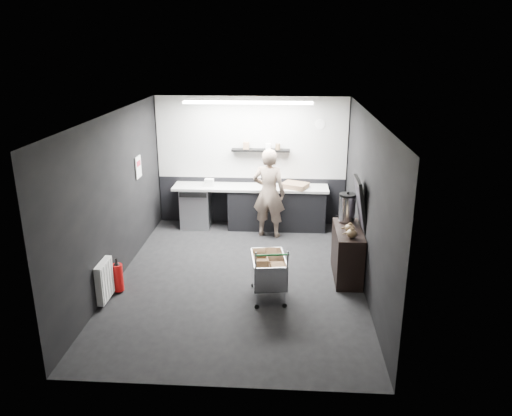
{
  "coord_description": "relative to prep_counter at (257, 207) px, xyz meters",
  "views": [
    {
      "loc": [
        0.75,
        -7.46,
        3.74
      ],
      "look_at": [
        0.25,
        0.4,
        1.11
      ],
      "focal_mm": 35.0,
      "sensor_mm": 36.0,
      "label": 1
    }
  ],
  "objects": [
    {
      "name": "wall_right",
      "position": [
        1.86,
        -2.42,
        0.89
      ],
      "size": [
        0.0,
        5.5,
        5.5
      ],
      "primitive_type": "plane",
      "rotation": [
        1.57,
        0.0,
        -1.57
      ],
      "color": "black",
      "rests_on": "floor"
    },
    {
      "name": "floor",
      "position": [
        -0.14,
        -2.42,
        -0.46
      ],
      "size": [
        5.5,
        5.5,
        0.0
      ],
      "primitive_type": "plane",
      "color": "black",
      "rests_on": "ground"
    },
    {
      "name": "sideboard",
      "position": [
        1.64,
        -2.2,
        0.08
      ],
      "size": [
        0.48,
        1.13,
        1.69
      ],
      "color": "black",
      "rests_on": "floor"
    },
    {
      "name": "fire_extinguisher",
      "position": [
        -1.99,
        -3.0,
        -0.19
      ],
      "size": [
        0.16,
        0.16,
        0.54
      ],
      "color": "red",
      "rests_on": "floor"
    },
    {
      "name": "white_container",
      "position": [
        -0.98,
        -0.05,
        0.52
      ],
      "size": [
        0.18,
        0.15,
        0.16
      ],
      "primitive_type": "cube",
      "rotation": [
        0.0,
        0.0,
        -0.05
      ],
      "color": "white",
      "rests_on": "prep_counter"
    },
    {
      "name": "prep_counter",
      "position": [
        0.0,
        0.0,
        0.0
      ],
      "size": [
        3.2,
        0.61,
        0.9
      ],
      "color": "black",
      "rests_on": "floor"
    },
    {
      "name": "radiator",
      "position": [
        -2.08,
        -3.32,
        -0.11
      ],
      "size": [
        0.1,
        0.5,
        0.6
      ],
      "primitive_type": "cube",
      "color": "white",
      "rests_on": "wall_left"
    },
    {
      "name": "shopping_cart",
      "position": [
        0.36,
        -3.03,
        -0.03
      ],
      "size": [
        0.6,
        0.9,
        0.91
      ],
      "color": "silver",
      "rests_on": "floor"
    },
    {
      "name": "person",
      "position": [
        0.26,
        -0.45,
        0.44
      ],
      "size": [
        0.72,
        0.55,
        1.79
      ],
      "primitive_type": "imported",
      "rotation": [
        0.0,
        0.0,
        2.95
      ],
      "color": "#BBAA94",
      "rests_on": "floor"
    },
    {
      "name": "floating_shelf",
      "position": [
        0.06,
        0.2,
        1.16
      ],
      "size": [
        1.2,
        0.22,
        0.04
      ],
      "primitive_type": "cube",
      "color": "black",
      "rests_on": "wall_back"
    },
    {
      "name": "poster_red_band",
      "position": [
        -2.11,
        -1.12,
        1.16
      ],
      "size": [
        0.02,
        0.22,
        0.1
      ],
      "primitive_type": "cube",
      "color": "red",
      "rests_on": "poster"
    },
    {
      "name": "ceiling_strip",
      "position": [
        -0.14,
        -0.57,
        2.21
      ],
      "size": [
        2.4,
        0.2,
        0.04
      ],
      "primitive_type": "cube",
      "color": "white",
      "rests_on": "ceiling"
    },
    {
      "name": "pink_tub",
      "position": [
        0.24,
        0.0,
        0.55
      ],
      "size": [
        0.22,
        0.22,
        0.22
      ],
      "primitive_type": "cylinder",
      "color": "white",
      "rests_on": "prep_counter"
    },
    {
      "name": "poster",
      "position": [
        -2.12,
        -1.12,
        1.09
      ],
      "size": [
        0.02,
        0.3,
        0.4
      ],
      "primitive_type": "cube",
      "color": "white",
      "rests_on": "wall_left"
    },
    {
      "name": "wall_left",
      "position": [
        -2.14,
        -2.42,
        0.89
      ],
      "size": [
        0.0,
        5.5,
        5.5
      ],
      "primitive_type": "plane",
      "rotation": [
        1.57,
        0.0,
        1.57
      ],
      "color": "black",
      "rests_on": "floor"
    },
    {
      "name": "dado_panel",
      "position": [
        -0.14,
        0.31,
        0.04
      ],
      "size": [
        3.95,
        0.02,
        1.0
      ],
      "primitive_type": "cube",
      "color": "black",
      "rests_on": "wall_back"
    },
    {
      "name": "wall_clock",
      "position": [
        1.26,
        0.3,
        1.69
      ],
      "size": [
        0.2,
        0.03,
        0.2
      ],
      "primitive_type": "cylinder",
      "rotation": [
        1.57,
        0.0,
        0.0
      ],
      "color": "white",
      "rests_on": "wall_back"
    },
    {
      "name": "kitchen_wall_panel",
      "position": [
        -0.14,
        0.31,
        1.39
      ],
      "size": [
        3.95,
        0.02,
        1.7
      ],
      "primitive_type": "cube",
      "color": "beige",
      "rests_on": "wall_back"
    },
    {
      "name": "wall_back",
      "position": [
        -0.14,
        0.33,
        0.89
      ],
      "size": [
        5.5,
        0.0,
        5.5
      ],
      "primitive_type": "plane",
      "rotation": [
        1.57,
        0.0,
        0.0
      ],
      "color": "black",
      "rests_on": "floor"
    },
    {
      "name": "cardboard_box",
      "position": [
        0.78,
        -0.05,
        0.49
      ],
      "size": [
        0.61,
        0.55,
        0.1
      ],
      "primitive_type": "cube",
      "rotation": [
        0.0,
        0.0,
        -0.43
      ],
      "color": "#896749",
      "rests_on": "prep_counter"
    },
    {
      "name": "ceiling",
      "position": [
        -0.14,
        -2.42,
        2.24
      ],
      "size": [
        5.5,
        5.5,
        0.0
      ],
      "primitive_type": "plane",
      "rotation": [
        3.14,
        0.0,
        0.0
      ],
      "color": "white",
      "rests_on": "wall_back"
    },
    {
      "name": "wall_front",
      "position": [
        -0.14,
        -5.17,
        0.89
      ],
      "size": [
        5.5,
        0.0,
        5.5
      ],
      "primitive_type": "plane",
      "rotation": [
        -1.57,
        0.0,
        0.0
      ],
      "color": "black",
      "rests_on": "floor"
    }
  ]
}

